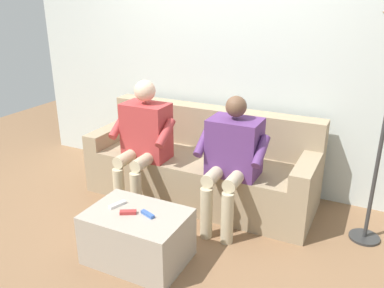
# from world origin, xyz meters

# --- Properties ---
(ground_plane) EXTENTS (8.00, 8.00, 0.00)m
(ground_plane) POSITION_xyz_m (0.00, 0.60, 0.00)
(ground_plane) COLOR #846042
(back_wall) EXTENTS (4.48, 0.06, 2.43)m
(back_wall) POSITION_xyz_m (0.00, -0.61, 1.22)
(back_wall) COLOR silver
(back_wall) RESTS_ON ground
(couch) EXTENTS (2.15, 0.78, 0.83)m
(couch) POSITION_xyz_m (0.00, -0.15, 0.30)
(couch) COLOR #9E896B
(couch) RESTS_ON ground
(coffee_table) EXTENTS (0.72, 0.50, 0.39)m
(coffee_table) POSITION_xyz_m (0.00, 0.98, 0.19)
(coffee_table) COLOR #A89E8E
(coffee_table) RESTS_ON ground
(person_left_seated) EXTENTS (0.57, 0.55, 1.11)m
(person_left_seated) POSITION_xyz_m (-0.42, 0.20, 0.63)
(person_left_seated) COLOR #5B3370
(person_left_seated) RESTS_ON ground
(person_right_seated) EXTENTS (0.56, 0.52, 1.16)m
(person_right_seated) POSITION_xyz_m (0.42, 0.21, 0.66)
(person_right_seated) COLOR #B23838
(person_right_seated) RESTS_ON ground
(remote_red) EXTENTS (0.12, 0.09, 0.02)m
(remote_red) POSITION_xyz_m (0.05, 1.02, 0.40)
(remote_red) COLOR #B73333
(remote_red) RESTS_ON coffee_table
(remote_blue) EXTENTS (0.13, 0.07, 0.02)m
(remote_blue) POSITION_xyz_m (-0.09, 0.98, 0.40)
(remote_blue) COLOR #3860B7
(remote_blue) RESTS_ON coffee_table
(remote_white) EXTENTS (0.08, 0.14, 0.02)m
(remote_white) POSITION_xyz_m (0.18, 0.96, 0.40)
(remote_white) COLOR white
(remote_white) RESTS_ON coffee_table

